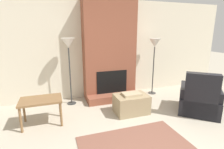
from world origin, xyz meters
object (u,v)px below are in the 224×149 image
at_px(floor_lamp_left, 68,47).
at_px(floor_lamp_right, 155,46).
at_px(ottoman, 131,104).
at_px(armchair, 199,101).
at_px(side_table, 41,102).

xyz_separation_m(floor_lamp_left, floor_lamp_right, (2.32, -0.00, -0.04)).
xyz_separation_m(ottoman, armchair, (1.42, -0.48, 0.07)).
height_order(ottoman, side_table, side_table).
xyz_separation_m(ottoman, floor_lamp_right, (1.12, 0.95, 1.17)).
bearing_deg(floor_lamp_right, side_table, -164.52).
bearing_deg(ottoman, floor_lamp_left, 141.90).
bearing_deg(armchair, floor_lamp_right, -35.97).
relative_size(ottoman, armchair, 0.61).
bearing_deg(armchair, side_table, 31.45).
xyz_separation_m(ottoman, side_table, (-1.86, 0.12, 0.23)).
bearing_deg(armchair, floor_lamp_left, 13.41).
relative_size(armchair, floor_lamp_left, 0.73).
height_order(armchair, side_table, armchair).
xyz_separation_m(ottoman, floor_lamp_left, (-1.21, 0.95, 1.21)).
height_order(floor_lamp_left, floor_lamp_right, floor_lamp_left).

